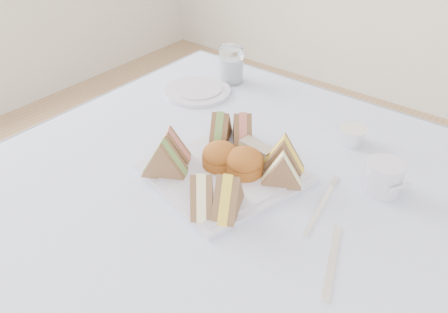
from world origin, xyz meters
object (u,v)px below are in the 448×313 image
Objects in this scene: table at (226,294)px; water_glass at (231,65)px; creamer_jug at (384,177)px; serving_plate at (224,173)px.

water_glass reaches higher than table.
water_glass is at bearing -177.07° from creamer_jug.
creamer_jug reaches higher than table.
table is 0.52m from creamer_jug.
creamer_jug is at bearing -21.30° from water_glass.
table is at bearing -124.94° from creamer_jug.
serving_plate is at bearing -126.14° from creamer_jug.
table is 8.57× the size of water_glass.
table is at bearing -53.73° from water_glass.
serving_plate is (-0.01, 0.00, 0.38)m from table.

